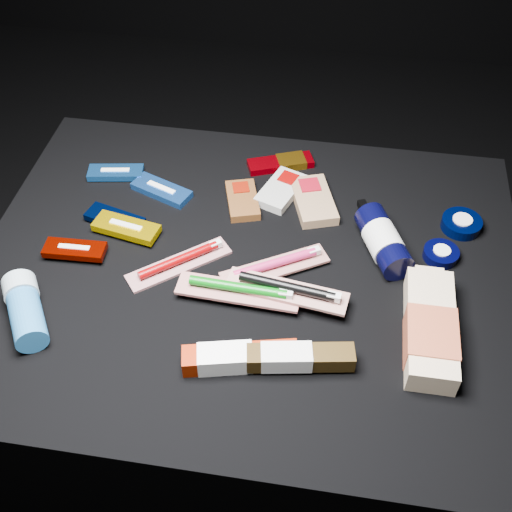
# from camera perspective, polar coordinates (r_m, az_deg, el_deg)

# --- Properties ---
(ground) EXTENTS (3.00, 3.00, 0.00)m
(ground) POSITION_cam_1_polar(r_m,az_deg,el_deg) (1.47, -0.65, -11.44)
(ground) COLOR black
(ground) RESTS_ON ground
(cloth_table) EXTENTS (0.98, 0.78, 0.40)m
(cloth_table) POSITION_cam_1_polar(r_m,az_deg,el_deg) (1.31, -0.72, -6.84)
(cloth_table) COLOR black
(cloth_table) RESTS_ON ground
(luna_bar_0) EXTENTS (0.13, 0.09, 0.02)m
(luna_bar_0) POSITION_cam_1_polar(r_m,az_deg,el_deg) (1.30, -8.39, 5.81)
(luna_bar_0) COLOR #1E54AE
(luna_bar_0) RESTS_ON cloth_table
(luna_bar_1) EXTENTS (0.12, 0.06, 0.01)m
(luna_bar_1) POSITION_cam_1_polar(r_m,az_deg,el_deg) (1.36, -12.36, 7.27)
(luna_bar_1) COLOR #185098
(luna_bar_1) RESTS_ON cloth_table
(luna_bar_2) EXTENTS (0.12, 0.07, 0.01)m
(luna_bar_2) POSITION_cam_1_polar(r_m,az_deg,el_deg) (1.25, -12.43, 3.24)
(luna_bar_2) COLOR black
(luna_bar_2) RESTS_ON cloth_table
(luna_bar_3) EXTENTS (0.13, 0.07, 0.02)m
(luna_bar_3) POSITION_cam_1_polar(r_m,az_deg,el_deg) (1.22, -11.45, 2.48)
(luna_bar_3) COLOR #E2B500
(luna_bar_3) RESTS_ON cloth_table
(luna_bar_4) EXTENTS (0.11, 0.05, 0.01)m
(luna_bar_4) POSITION_cam_1_polar(r_m,az_deg,el_deg) (1.20, -15.81, 0.55)
(luna_bar_4) COLOR #6A0900
(luna_bar_4) RESTS_ON cloth_table
(clif_bar_0) EXTENTS (0.09, 0.12, 0.02)m
(clif_bar_0) POSITION_cam_1_polar(r_m,az_deg,el_deg) (1.27, -1.23, 5.11)
(clif_bar_0) COLOR #593215
(clif_bar_0) RESTS_ON cloth_table
(clif_bar_1) EXTENTS (0.10, 0.13, 0.02)m
(clif_bar_1) POSITION_cam_1_polar(r_m,az_deg,el_deg) (1.29, 2.34, 5.99)
(clif_bar_1) COLOR #A4A59E
(clif_bar_1) RESTS_ON cloth_table
(clif_bar_2) EXTENTS (0.11, 0.15, 0.02)m
(clif_bar_2) POSITION_cam_1_polar(r_m,az_deg,el_deg) (1.27, 5.06, 5.08)
(clif_bar_2) COLOR #906E4E
(clif_bar_2) RESTS_ON cloth_table
(power_bar) EXTENTS (0.14, 0.09, 0.02)m
(power_bar) POSITION_cam_1_polar(r_m,az_deg,el_deg) (1.36, 2.51, 8.28)
(power_bar) COLOR #8C0008
(power_bar) RESTS_ON cloth_table
(lotion_bottle) EXTENTS (0.11, 0.19, 0.06)m
(lotion_bottle) POSITION_cam_1_polar(r_m,az_deg,el_deg) (1.18, 11.24, 1.35)
(lotion_bottle) COLOR black
(lotion_bottle) RESTS_ON cloth_table
(cream_tin_upper) EXTENTS (0.08, 0.08, 0.02)m
(cream_tin_upper) POSITION_cam_1_polar(r_m,az_deg,el_deg) (1.28, 17.79, 2.75)
(cream_tin_upper) COLOR black
(cream_tin_upper) RESTS_ON cloth_table
(cream_tin_lower) EXTENTS (0.06, 0.06, 0.02)m
(cream_tin_lower) POSITION_cam_1_polar(r_m,az_deg,el_deg) (1.21, 16.12, 0.19)
(cream_tin_lower) COLOR black
(cream_tin_lower) RESTS_ON cloth_table
(bodywash_bottle) EXTENTS (0.08, 0.23, 0.05)m
(bodywash_bottle) POSITION_cam_1_polar(r_m,az_deg,el_deg) (1.07, 15.22, -6.37)
(bodywash_bottle) COLOR beige
(bodywash_bottle) RESTS_ON cloth_table
(deodorant_stick) EXTENTS (0.12, 0.15, 0.06)m
(deodorant_stick) POSITION_cam_1_polar(r_m,az_deg,el_deg) (1.12, -19.84, -4.50)
(deodorant_stick) COLOR #23639B
(deodorant_stick) RESTS_ON cloth_table
(toothbrush_pack_0) EXTENTS (0.18, 0.16, 0.02)m
(toothbrush_pack_0) POSITION_cam_1_polar(r_m,az_deg,el_deg) (1.16, -6.76, -0.51)
(toothbrush_pack_0) COLOR #A8A19D
(toothbrush_pack_0) RESTS_ON cloth_table
(toothbrush_pack_1) EXTENTS (0.19, 0.14, 0.02)m
(toothbrush_pack_1) POSITION_cam_1_polar(r_m,az_deg,el_deg) (1.14, 1.82, -0.81)
(toothbrush_pack_1) COLOR #A59F9B
(toothbrush_pack_1) RESTS_ON cloth_table
(toothbrush_pack_2) EXTENTS (0.21, 0.06, 0.02)m
(toothbrush_pack_2) POSITION_cam_1_polar(r_m,az_deg,el_deg) (1.09, -1.46, -3.04)
(toothbrush_pack_2) COLOR #A39F99
(toothbrush_pack_2) RESTS_ON cloth_table
(toothbrush_pack_3) EXTENTS (0.21, 0.08, 0.02)m
(toothbrush_pack_3) POSITION_cam_1_polar(r_m,az_deg,el_deg) (1.08, 2.90, -2.97)
(toothbrush_pack_3) COLOR beige
(toothbrush_pack_3) RESTS_ON cloth_table
(toothpaste_carton_red) EXTENTS (0.18, 0.08, 0.04)m
(toothpaste_carton_red) POSITION_cam_1_polar(r_m,az_deg,el_deg) (1.01, -1.89, -9.06)
(toothpaste_carton_red) COLOR #871900
(toothpaste_carton_red) RESTS_ON cloth_table
(toothpaste_carton_green) EXTENTS (0.17, 0.06, 0.03)m
(toothpaste_carton_green) POSITION_cam_1_polar(r_m,az_deg,el_deg) (1.01, 3.53, -8.99)
(toothpaste_carton_green) COLOR #302009
(toothpaste_carton_green) RESTS_ON cloth_table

